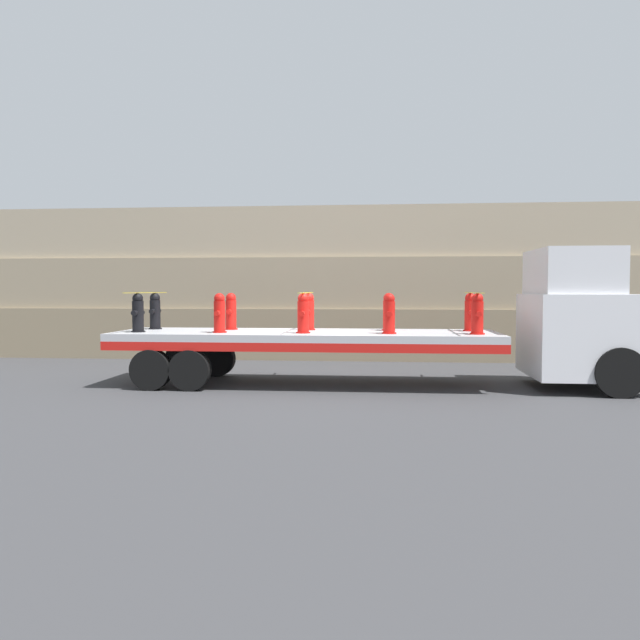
% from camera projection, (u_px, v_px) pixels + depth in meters
% --- Properties ---
extents(ground_plane, '(120.00, 120.00, 0.00)m').
position_uv_depth(ground_plane, '(306.00, 384.00, 14.97)').
color(ground_plane, '#38383A').
extents(rock_cliff, '(60.00, 3.30, 4.98)m').
position_uv_depth(rock_cliff, '(329.00, 283.00, 21.38)').
color(rock_cliff, '#84755B').
rests_on(rock_cliff, ground_plane).
extents(truck_cab, '(2.37, 2.74, 3.20)m').
position_uv_depth(truck_cab, '(583.00, 320.00, 14.28)').
color(truck_cab, silver).
rests_on(truck_cab, ground_plane).
extents(flatbed_trailer, '(9.07, 2.66, 1.27)m').
position_uv_depth(flatbed_trailer, '(282.00, 341.00, 14.97)').
color(flatbed_trailer, '#B2B2B7').
rests_on(flatbed_trailer, ground_plane).
extents(fire_hydrant_black_near_0, '(0.33, 0.57, 0.92)m').
position_uv_depth(fire_hydrant_black_near_0, '(138.00, 313.00, 14.70)').
color(fire_hydrant_black_near_0, black).
rests_on(fire_hydrant_black_near_0, flatbed_trailer).
extents(fire_hydrant_black_far_0, '(0.33, 0.57, 0.92)m').
position_uv_depth(fire_hydrant_black_far_0, '(155.00, 311.00, 15.82)').
color(fire_hydrant_black_far_0, black).
rests_on(fire_hydrant_black_far_0, flatbed_trailer).
extents(fire_hydrant_red_near_1, '(0.33, 0.57, 0.92)m').
position_uv_depth(fire_hydrant_red_near_1, '(219.00, 313.00, 14.51)').
color(fire_hydrant_red_near_1, red).
rests_on(fire_hydrant_red_near_1, flatbed_trailer).
extents(fire_hydrant_red_far_1, '(0.33, 0.57, 0.92)m').
position_uv_depth(fire_hydrant_red_far_1, '(231.00, 312.00, 15.64)').
color(fire_hydrant_red_far_1, red).
rests_on(fire_hydrant_red_far_1, flatbed_trailer).
extents(fire_hydrant_red_near_2, '(0.33, 0.57, 0.92)m').
position_uv_depth(fire_hydrant_red_near_2, '(303.00, 314.00, 14.33)').
color(fire_hydrant_red_near_2, red).
rests_on(fire_hydrant_red_near_2, flatbed_trailer).
extents(fire_hydrant_red_far_2, '(0.33, 0.57, 0.92)m').
position_uv_depth(fire_hydrant_red_far_2, '(309.00, 312.00, 15.45)').
color(fire_hydrant_red_far_2, red).
rests_on(fire_hydrant_red_far_2, flatbed_trailer).
extents(fire_hydrant_red_near_3, '(0.33, 0.57, 0.92)m').
position_uv_depth(fire_hydrant_red_near_3, '(389.00, 314.00, 14.14)').
color(fire_hydrant_red_near_3, red).
rests_on(fire_hydrant_red_near_3, flatbed_trailer).
extents(fire_hydrant_red_far_3, '(0.33, 0.57, 0.92)m').
position_uv_depth(fire_hydrant_red_far_3, '(388.00, 312.00, 15.26)').
color(fire_hydrant_red_far_3, red).
rests_on(fire_hydrant_red_far_3, flatbed_trailer).
extents(fire_hydrant_red_near_4, '(0.33, 0.57, 0.92)m').
position_uv_depth(fire_hydrant_red_near_4, '(477.00, 314.00, 13.95)').
color(fire_hydrant_red_near_4, red).
rests_on(fire_hydrant_red_near_4, flatbed_trailer).
extents(fire_hydrant_red_far_4, '(0.33, 0.57, 0.92)m').
position_uv_depth(fire_hydrant_red_far_4, '(470.00, 313.00, 15.07)').
color(fire_hydrant_red_far_4, red).
rests_on(fire_hydrant_red_far_4, flatbed_trailer).
extents(cargo_strap_rear, '(0.05, 2.76, 0.01)m').
position_uv_depth(cargo_strap_rear, '(147.00, 293.00, 15.24)').
color(cargo_strap_rear, yellow).
rests_on(cargo_strap_rear, fire_hydrant_black_near_0).
extents(cargo_strap_middle, '(0.05, 2.76, 0.01)m').
position_uv_depth(cargo_strap_middle, '(306.00, 293.00, 14.86)').
color(cargo_strap_middle, yellow).
rests_on(cargo_strap_middle, fire_hydrant_red_near_2).
extents(cargo_strap_front, '(0.05, 2.76, 0.01)m').
position_uv_depth(cargo_strap_front, '(474.00, 293.00, 14.49)').
color(cargo_strap_front, yellow).
rests_on(cargo_strap_front, fire_hydrant_red_near_4).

